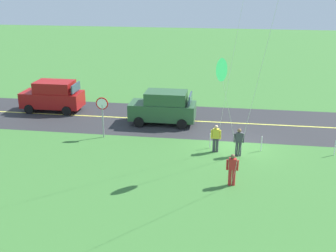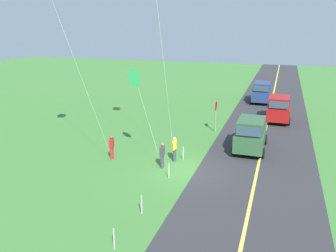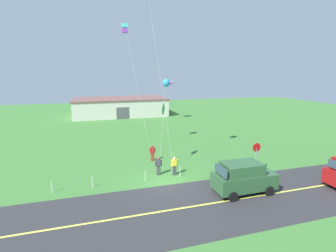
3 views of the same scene
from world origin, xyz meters
The scene contains 16 objects.
ground_plane centered at (0.00, 0.00, -0.05)m, with size 120.00×120.00×0.10m, color #3D7533.
asphalt_road centered at (0.00, -4.00, 0.00)m, with size 120.00×7.00×0.00m, color #2D2D30.
road_centre_stripe centered at (0.00, -4.00, 0.01)m, with size 120.00×0.16×0.00m, color #E5E04C.
car_suv_foreground centered at (4.87, -3.20, 1.15)m, with size 4.40×2.12×2.24m.
stop_sign centered at (8.13, -0.10, 1.80)m, with size 0.76×0.08×2.56m.
person_adult_near centered at (-0.10, 1.55, 0.86)m, with size 0.58×0.22×1.60m.
person_adult_companion centered at (1.17, 1.18, 0.86)m, with size 0.58×0.22×1.60m.
person_child_watcher centered at (0.23, 5.15, 0.86)m, with size 0.58×0.22×1.60m.
kite_red_low centered at (1.01, 3.71, 5.26)m, with size 1.49×2.72×5.83m.
kite_yellow_high centered at (-1.60, 8.43, 12.65)m, with size 2.13×3.59×13.13m.
kite_green_far centered at (7.67, 25.39, 6.76)m, with size 3.09×4.14×7.46m.
warehouse_distant centered at (0.24, 34.16, 1.75)m, with size 18.36×10.20×3.50m.
fence_post_0 centered at (-8.19, 0.70, 0.45)m, with size 0.05×0.05×0.90m, color silver.
fence_post_1 centered at (-5.41, 0.70, 0.45)m, with size 0.05×0.05×0.90m, color silver.
fence_post_2 centered at (-1.41, 0.70, 0.45)m, with size 0.05×0.05×0.90m, color silver.
fence_post_3 centered at (1.51, 0.70, 0.45)m, with size 0.05×0.05×0.90m, color silver.
Camera 3 is at (-5.02, -17.51, 8.33)m, focal length 26.71 mm.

